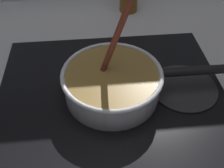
{
  "coord_description": "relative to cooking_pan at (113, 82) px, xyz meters",
  "views": [
    {
      "loc": [
        0.06,
        -0.2,
        0.49
      ],
      "look_at": [
        0.11,
        0.24,
        0.05
      ],
      "focal_mm": 42.61,
      "sensor_mm": 36.0,
      "label": 1
    }
  ],
  "objects": [
    {
      "name": "spare_burner",
      "position": [
        0.18,
        -0.0,
        -0.04
      ],
      "size": [
        0.17,
        0.17,
        0.01
      ],
      "primitive_type": "cylinder",
      "color": "#262628",
      "rests_on": "hob_plate"
    },
    {
      "name": "cooking_pan",
      "position": [
        0.0,
        0.0,
        0.0
      ],
      "size": [
        0.41,
        0.24,
        0.31
      ],
      "color": "silver",
      "rests_on": "hob_plate"
    },
    {
      "name": "hob_plate",
      "position": [
        -0.0,
        -0.0,
        -0.05
      ],
      "size": [
        0.56,
        0.48,
        0.01
      ],
      "primitive_type": "cube",
      "color": "black",
      "rests_on": "ground"
    },
    {
      "name": "burner_ring",
      "position": [
        -0.0,
        -0.0,
        -0.04
      ],
      "size": [
        0.16,
        0.16,
        0.01
      ],
      "primitive_type": "torus",
      "color": "#592D0C",
      "rests_on": "hob_plate"
    }
  ]
}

